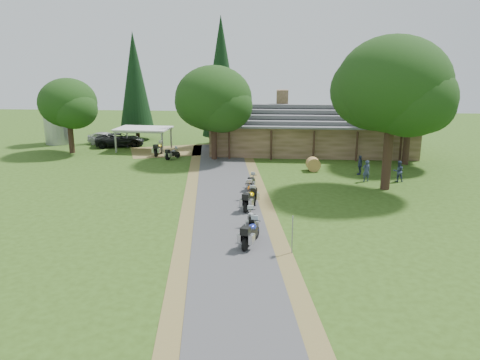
# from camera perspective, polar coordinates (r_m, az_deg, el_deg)

# --- Properties ---
(ground) EXTENTS (120.00, 120.00, 0.00)m
(ground) POSITION_cam_1_polar(r_m,az_deg,el_deg) (26.16, -1.31, -6.55)
(ground) COLOR #2F4814
(ground) RESTS_ON ground
(driveway) EXTENTS (51.95, 51.95, 0.00)m
(driveway) POSITION_cam_1_polar(r_m,az_deg,el_deg) (29.95, -1.48, -3.74)
(driveway) COLOR #404043
(driveway) RESTS_ON ground
(lodge) EXTENTS (21.40, 9.40, 4.90)m
(lodge) POSITION_cam_1_polar(r_m,az_deg,el_deg) (48.87, 8.65, 6.31)
(lodge) COLOR brown
(lodge) RESTS_ON ground
(silo) EXTENTS (3.25, 3.25, 6.17)m
(silo) POSITION_cam_1_polar(r_m,az_deg,el_deg) (56.62, -21.38, 7.26)
(silo) COLOR gray
(silo) RESTS_ON ground
(carport) EXTENTS (5.71, 4.01, 2.38)m
(carport) POSITION_cam_1_polar(r_m,az_deg,el_deg) (50.02, -11.63, 4.90)
(carport) COLOR silver
(carport) RESTS_ON ground
(car_white_sedan) EXTENTS (4.28, 5.95, 1.83)m
(car_white_sedan) POSITION_cam_1_polar(r_m,az_deg,el_deg) (54.26, -16.08, 5.09)
(car_white_sedan) COLOR silver
(car_white_sedan) RESTS_ON ground
(car_dark_suv) EXTENTS (4.18, 6.19, 2.18)m
(car_dark_suv) POSITION_cam_1_polar(r_m,az_deg,el_deg) (52.89, -14.48, 5.16)
(car_dark_suv) COLOR black
(car_dark_suv) RESTS_ON ground
(motorcycle_row_a) EXTENTS (1.23, 2.20, 1.43)m
(motorcycle_row_a) POSITION_cam_1_polar(r_m,az_deg,el_deg) (24.41, 1.32, -6.36)
(motorcycle_row_a) COLOR navy
(motorcycle_row_a) RESTS_ON ground
(motorcycle_row_b) EXTENTS (0.85, 1.91, 1.26)m
(motorcycle_row_b) POSITION_cam_1_polar(r_m,az_deg,el_deg) (26.51, 1.37, -4.81)
(motorcycle_row_b) COLOR #A6A9AD
(motorcycle_row_b) RESTS_ON ground
(motorcycle_row_c) EXTENTS (1.15, 2.16, 1.41)m
(motorcycle_row_c) POSITION_cam_1_polar(r_m,az_deg,el_deg) (30.07, 1.22, -2.26)
(motorcycle_row_c) COLOR #E5B800
(motorcycle_row_c) RESTS_ON ground
(motorcycle_row_d) EXTENTS (1.15, 2.14, 1.40)m
(motorcycle_row_d) POSITION_cam_1_polar(r_m,az_deg,el_deg) (31.52, 1.34, -1.46)
(motorcycle_row_d) COLOR #D25D09
(motorcycle_row_d) RESTS_ON ground
(motorcycle_row_e) EXTENTS (0.76, 1.75, 1.16)m
(motorcycle_row_e) POSITION_cam_1_polar(r_m,az_deg,el_deg) (34.65, 1.46, -0.16)
(motorcycle_row_e) COLOR black
(motorcycle_row_e) RESTS_ON ground
(motorcycle_carport_a) EXTENTS (0.87, 2.07, 1.38)m
(motorcycle_carport_a) POSITION_cam_1_polar(r_m,az_deg,el_deg) (47.33, -9.88, 3.82)
(motorcycle_carport_a) COLOR yellow
(motorcycle_carport_a) RESTS_ON ground
(motorcycle_carport_b) EXTENTS (1.36, 1.72, 1.16)m
(motorcycle_carport_b) POSITION_cam_1_polar(r_m,az_deg,el_deg) (45.37, -8.22, 3.28)
(motorcycle_carport_b) COLOR slate
(motorcycle_carport_b) RESTS_ON ground
(person_a) EXTENTS (0.67, 0.57, 1.99)m
(person_a) POSITION_cam_1_polar(r_m,az_deg,el_deg) (37.96, 15.15, 1.29)
(person_a) COLOR #343E5F
(person_a) RESTS_ON ground
(person_b) EXTENTS (0.58, 0.43, 1.95)m
(person_b) POSITION_cam_1_polar(r_m,az_deg,el_deg) (38.67, 18.78, 1.23)
(person_b) COLOR #343E5F
(person_b) RESTS_ON ground
(person_c) EXTENTS (0.57, 0.65, 1.90)m
(person_c) POSITION_cam_1_polar(r_m,az_deg,el_deg) (40.07, 14.42, 1.97)
(person_c) COLOR #343E5F
(person_c) RESTS_ON ground
(hay_bale) EXTENTS (1.24, 1.16, 1.15)m
(hay_bale) POSITION_cam_1_polar(r_m,az_deg,el_deg) (40.63, 8.91, 1.90)
(hay_bale) COLOR olive
(hay_bale) RESTS_ON ground
(sign_post) EXTENTS (0.35, 0.06, 1.96)m
(sign_post) POSITION_cam_1_polar(r_m,az_deg,el_deg) (23.47, 6.40, -6.64)
(sign_post) COLOR gray
(sign_post) RESTS_ON ground
(oak_lodge_left) EXTENTS (7.13, 7.13, 9.33)m
(oak_lodge_left) POSITION_cam_1_polar(r_m,az_deg,el_deg) (44.16, -3.22, 8.46)
(oak_lodge_left) COLOR #183610
(oak_lodge_left) RESTS_ON ground
(oak_lodge_right) EXTENTS (7.21, 7.21, 9.77)m
(oak_lodge_right) POSITION_cam_1_polar(r_m,az_deg,el_deg) (44.62, 19.98, 7.95)
(oak_lodge_right) COLOR #183610
(oak_lodge_right) RESTS_ON ground
(oak_driveway) EXTENTS (8.03, 8.03, 12.36)m
(oak_driveway) POSITION_cam_1_polar(r_m,az_deg,el_deg) (35.29, 17.99, 8.65)
(oak_driveway) COLOR #183610
(oak_driveway) RESTS_ON ground
(oak_silo) EXTENTS (5.73, 5.73, 8.20)m
(oak_silo) POSITION_cam_1_polar(r_m,az_deg,el_deg) (50.33, -20.16, 7.72)
(oak_silo) COLOR #183610
(oak_silo) RESTS_ON ground
(cedar_near) EXTENTS (4.24, 4.24, 13.80)m
(cedar_near) POSITION_cam_1_polar(r_m,az_deg,el_deg) (51.38, -2.29, 11.86)
(cedar_near) COLOR black
(cedar_near) RESTS_ON ground
(cedar_far) EXTENTS (4.03, 4.03, 12.35)m
(cedar_far) POSITION_cam_1_polar(r_m,az_deg,el_deg) (56.34, -12.66, 11.04)
(cedar_far) COLOR black
(cedar_far) RESTS_ON ground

